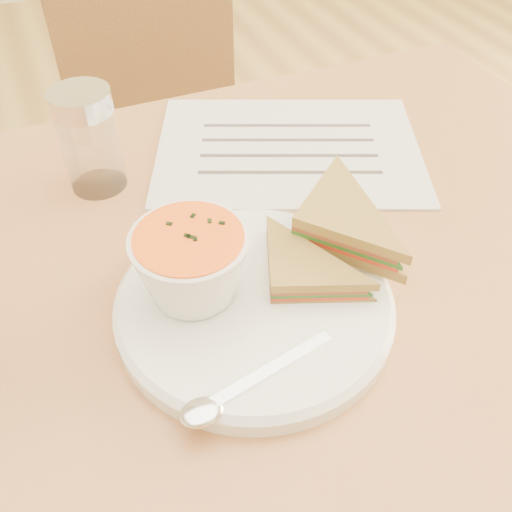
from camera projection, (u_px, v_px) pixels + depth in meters
name	position (u px, v px, depth m)	size (l,w,h in m)	color
dining_table	(248.00, 441.00, 0.84)	(1.00, 0.70, 0.75)	brown
chair_far	(168.00, 198.00, 1.22)	(0.35, 0.35, 0.79)	#5A2F1B
plate	(254.00, 305.00, 0.53)	(0.26, 0.26, 0.02)	white
soup_bowl	(192.00, 268.00, 0.50)	(0.10, 0.10, 0.07)	white
sandwich_half_a	(271.00, 298.00, 0.50)	(0.10, 0.10, 0.03)	olive
sandwich_half_b	(291.00, 232.00, 0.54)	(0.11, 0.11, 0.04)	olive
spoon	(257.00, 378.00, 0.45)	(0.18, 0.04, 0.01)	silver
paper_menu	(288.00, 149.00, 0.72)	(0.33, 0.24, 0.00)	silver
condiment_shaker	(90.00, 141.00, 0.63)	(0.07, 0.07, 0.12)	silver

